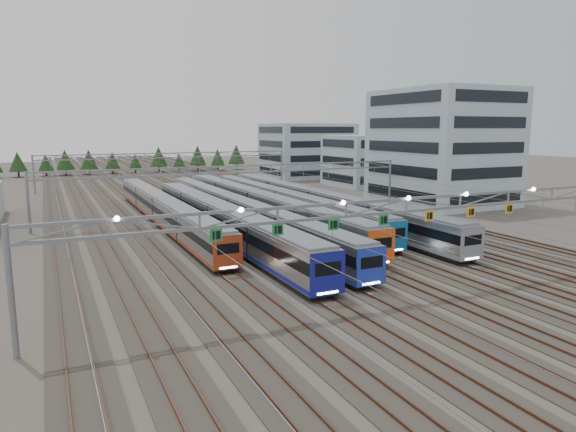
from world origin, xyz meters
name	(u,v)px	position (x,y,z in m)	size (l,w,h in m)	color
ground	(403,293)	(0.00, 0.00, 0.00)	(400.00, 400.00, 0.00)	#47423A
track_bed	(157,175)	(0.00, 100.00, 1.49)	(54.00, 260.00, 5.42)	#2D2823
train_a	(163,209)	(-11.25, 39.25, 2.12)	(2.88, 56.82, 3.75)	black
train_b	(220,219)	(-6.75, 27.29, 2.27)	(3.09, 53.57, 4.04)	black
train_c	(237,211)	(-2.25, 33.52, 2.13)	(2.89, 64.61, 3.76)	black
train_d	(257,204)	(2.25, 37.44, 2.25)	(3.06, 62.56, 3.99)	black
train_e	(283,203)	(6.75, 37.93, 2.16)	(2.93, 56.15, 3.82)	black
train_f	(317,203)	(11.25, 35.49, 2.19)	(2.98, 63.41, 3.88)	black
gantry_near	(407,208)	(-0.05, -0.12, 7.09)	(56.36, 0.61, 8.08)	gray
gantry_mid	(236,175)	(0.00, 40.00, 6.39)	(56.36, 0.36, 8.00)	gray
gantry_far	(170,159)	(0.00, 85.00, 6.39)	(56.36, 0.36, 8.00)	gray
depot_bldg_south	(442,147)	(38.61, 39.38, 10.04)	(18.00, 22.00, 20.09)	#9CB4BA
depot_bldg_mid	(363,161)	(41.90, 69.30, 5.87)	(14.00, 16.00, 11.74)	#9CB4BA
depot_bldg_north	(307,151)	(40.14, 94.61, 7.31)	(22.00, 18.00, 14.62)	#9CB4BA
treeline	(114,160)	(-7.20, 127.52, 4.23)	(81.20, 5.60, 7.02)	#332114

